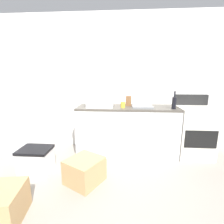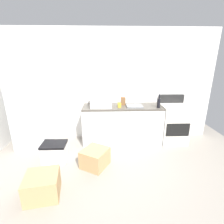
% 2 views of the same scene
% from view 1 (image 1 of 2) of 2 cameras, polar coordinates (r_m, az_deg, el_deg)
% --- Properties ---
extents(ground_plane, '(6.00, 6.00, 0.00)m').
position_cam_1_polar(ground_plane, '(2.28, -3.10, -26.85)').
color(ground_plane, gray).
extents(wall_back, '(5.00, 0.10, 2.60)m').
position_cam_1_polar(wall_back, '(3.31, 0.01, 9.89)').
color(wall_back, silver).
rests_on(wall_back, ground_plane).
extents(kitchen_counter, '(1.80, 0.60, 0.90)m').
position_cam_1_polar(kitchen_counter, '(3.11, 5.10, -6.27)').
color(kitchen_counter, silver).
rests_on(kitchen_counter, ground_plane).
extents(refrigerator, '(0.68, 0.66, 1.70)m').
position_cam_1_polar(refrigerator, '(3.57, -29.83, 1.12)').
color(refrigerator, silver).
rests_on(refrigerator, ground_plane).
extents(stove_oven, '(0.60, 0.61, 1.10)m').
position_cam_1_polar(stove_oven, '(3.37, 26.45, -5.83)').
color(stove_oven, silver).
rests_on(stove_oven, ground_plane).
extents(microwave, '(0.46, 0.34, 0.27)m').
position_cam_1_polar(microwave, '(2.95, -4.08, 4.41)').
color(microwave, white).
rests_on(microwave, kitchen_counter).
extents(sink_basin, '(0.36, 0.32, 0.03)m').
position_cam_1_polar(sink_basin, '(2.96, 10.47, 1.89)').
color(sink_basin, slate).
rests_on(sink_basin, kitchen_counter).
extents(wine_bottle, '(0.07, 0.07, 0.30)m').
position_cam_1_polar(wine_bottle, '(2.94, 20.76, 3.11)').
color(wine_bottle, black).
rests_on(wine_bottle, kitchen_counter).
extents(coffee_mug, '(0.08, 0.08, 0.10)m').
position_cam_1_polar(coffee_mug, '(2.89, 3.80, 2.53)').
color(coffee_mug, gold).
rests_on(coffee_mug, kitchen_counter).
extents(knife_block, '(0.10, 0.10, 0.18)m').
position_cam_1_polar(knife_block, '(3.09, 5.75, 3.88)').
color(knife_block, brown).
rests_on(knife_block, kitchen_counter).
extents(cardboard_box_medium, '(0.59, 0.60, 0.34)m').
position_cam_1_polar(cardboard_box_medium, '(2.43, -9.48, -19.37)').
color(cardboard_box_medium, tan).
rests_on(cardboard_box_medium, ground_plane).
extents(storage_bin, '(0.46, 0.36, 0.38)m').
position_cam_1_polar(storage_bin, '(2.85, -24.88, -14.87)').
color(storage_bin, silver).
rests_on(storage_bin, ground_plane).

